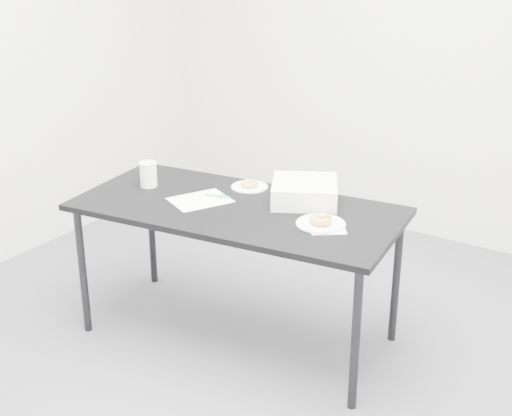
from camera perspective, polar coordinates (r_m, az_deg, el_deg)
The scene contains 14 objects.
floor at distance 3.81m, azimuth -0.44°, elevation -11.65°, with size 4.00×4.00×0.00m, color #4C4C51.
wall_back at distance 5.02m, azimuth 12.77°, elevation 12.69°, with size 4.00×0.02×2.70m, color silver.
table at distance 3.66m, azimuth -1.53°, elevation -0.69°, with size 1.75×0.99×0.76m.
scorecard at distance 3.72m, azimuth -4.49°, elevation 0.64°, with size 0.23×0.29×0.00m, color white.
logo_patch at distance 3.76m, azimuth -2.74°, elevation 0.93°, with size 0.05×0.05×0.00m, color green.
pen at distance 3.76m, azimuth -3.08°, elevation 0.97°, with size 0.01×0.01×0.14m, color #0D918D.
napkin at distance 3.39m, azimuth 5.71°, elevation -1.57°, with size 0.17×0.17×0.00m, color white.
plate_near at distance 3.42m, azimuth 5.20°, elevation -1.27°, with size 0.24×0.24×0.01m, color white.
donut_near at distance 3.41m, azimuth 5.21°, elevation -0.93°, with size 0.11×0.11×0.04m, color #BE7F3C.
plate_far at distance 3.89m, azimuth -0.52°, elevation 1.70°, with size 0.20×0.20×0.01m, color white.
donut_far at distance 3.89m, azimuth -0.52°, elevation 1.95°, with size 0.09×0.09×0.03m, color #BE7F3C.
coffee_cup at distance 3.93m, azimuth -8.61°, elevation 2.68°, with size 0.09×0.09×0.14m, color white.
cup_lid at distance 3.89m, azimuth 0.21°, elevation 1.71°, with size 0.08×0.08×0.01m, color white.
bakery_box at distance 3.68m, azimuth 3.90°, elevation 1.32°, with size 0.33×0.33×0.11m, color white.
Camera 1 is at (1.79, -2.63, 2.10)m, focal length 50.00 mm.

